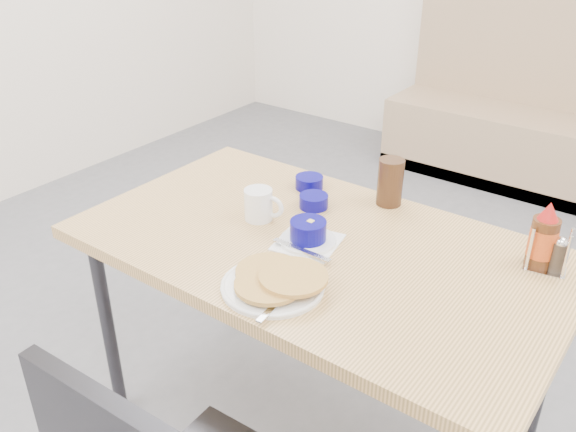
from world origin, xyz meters
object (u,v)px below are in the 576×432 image
Objects in this scene: amber_tumbler at (390,182)px; booth_bench at (547,130)px; coffee_mug at (260,204)px; creamer_bowl at (314,201)px; butter_bowl at (309,182)px; pancake_plate at (275,282)px; dining_table at (317,261)px; grits_setting at (308,234)px; syrup_bottle at (543,239)px; condiment_caddy at (547,256)px.

booth_bench is at bearing 91.22° from amber_tumbler.
coffee_mug is 0.19m from creamer_bowl.
butter_bowl is at bearing -95.71° from booth_bench.
dining_table is at bearing 99.09° from pancake_plate.
butter_bowl is 0.61× the size of amber_tumbler.
amber_tumbler reaches higher than coffee_mug.
butter_bowl is at bearing 124.20° from grits_setting.
grits_setting is 1.15× the size of syrup_bottle.
booth_bench is 2.40m from syrup_bottle.
creamer_bowl is at bearing 175.68° from condiment_caddy.
dining_table is 15.14× the size of creamer_bowl.
syrup_bottle is at bearing -2.14° from butter_bowl.
amber_tumbler is (0.27, 0.06, 0.06)m from butter_bowl.
syrup_bottle is at bearing 17.49° from coffee_mug.
booth_bench is 2.59m from grits_setting.
condiment_caddy is 0.67× the size of syrup_bottle.
booth_bench is 2.25m from amber_tumbler.
booth_bench is 20.54× the size of creamer_bowl.
booth_bench is at bearing 90.00° from dining_table.
creamer_bowl is at bearing 127.24° from dining_table.
pancake_plate is 0.59m from amber_tumbler.
coffee_mug is 0.42m from amber_tumbler.
creamer_bowl is at bearing -49.42° from butter_bowl.
amber_tumbler is (0.05, 0.34, 0.14)m from dining_table.
booth_bench is 20.23× the size of butter_bowl.
booth_bench is at bearing 90.83° from pancake_plate.
pancake_plate is at bearing -80.91° from dining_table.
pancake_plate is at bearing -146.58° from condiment_caddy.
grits_setting reaches higher than dining_table.
creamer_bowl is at bearing 120.24° from grits_setting.
amber_tumbler is 0.53m from condiment_caddy.
booth_bench is 12.39× the size of amber_tumbler.
amber_tumbler is (0.01, 0.59, 0.06)m from pancake_plate.
amber_tumbler is (0.27, 0.33, 0.03)m from coffee_mug.
coffee_mug is 0.82m from condiment_caddy.
butter_bowl is (-0.09, 0.11, 0.00)m from creamer_bowl.
syrup_bottle is at bearing 25.80° from grits_setting.
grits_setting is at bearing 104.49° from pancake_plate.
amber_tumbler is (0.18, 0.16, 0.06)m from creamer_bowl.
butter_bowl is at bearing 90.77° from coffee_mug.
condiment_caddy is (0.52, -0.10, -0.03)m from amber_tumbler.
condiment_caddy is (0.79, 0.23, -0.01)m from coffee_mug.
amber_tumbler is 0.51m from syrup_bottle.
pancake_plate is 2.95× the size of butter_bowl.
dining_table is at bearing -97.84° from amber_tumbler.
dining_table is at bearing -166.62° from condiment_caddy.
coffee_mug is at bearing -173.47° from condiment_caddy.
pancake_plate is (0.04, -0.25, 0.08)m from dining_table.
booth_bench is 6.86× the size of pancake_plate.
syrup_bottle is (0.77, 0.24, 0.03)m from coffee_mug.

